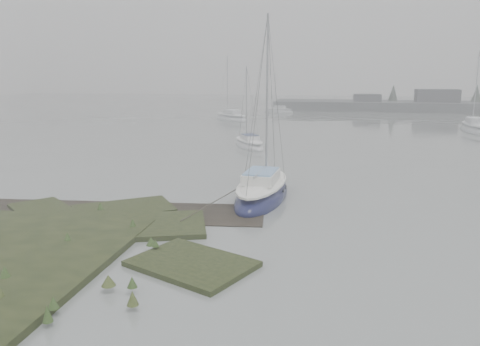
# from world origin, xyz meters

# --- Properties ---
(ground) EXTENTS (160.00, 160.00, 0.00)m
(ground) POSITION_xyz_m (0.00, 30.00, 0.00)
(ground) COLOR slate
(ground) RESTS_ON ground
(sailboat_main) EXTENTS (2.58, 6.52, 9.00)m
(sailboat_main) POSITION_xyz_m (1.50, 7.54, 0.28)
(sailboat_main) COLOR #11133B
(sailboat_main) RESTS_ON ground
(sailboat_white) EXTENTS (3.74, 4.89, 6.71)m
(sailboat_white) POSITION_xyz_m (-1.66, 22.45, 0.21)
(sailboat_white) COLOR silver
(sailboat_white) RESTS_ON ground
(sailboat_far_a) EXTENTS (5.57, 5.56, 8.36)m
(sailboat_far_a) POSITION_xyz_m (-7.36, 42.73, 0.26)
(sailboat_far_a) COLOR silver
(sailboat_far_a) RESTS_ON ground
(sailboat_far_b) EXTENTS (2.28, 6.47, 9.05)m
(sailboat_far_b) POSITION_xyz_m (18.58, 36.44, 0.28)
(sailboat_far_b) COLOR #B1B6BA
(sailboat_far_b) RESTS_ON ground
(sailboat_far_c) EXTENTS (4.69, 2.64, 6.30)m
(sailboat_far_c) POSITION_xyz_m (-2.88, 55.25, 0.20)
(sailboat_far_c) COLOR silver
(sailboat_far_c) RESTS_ON ground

